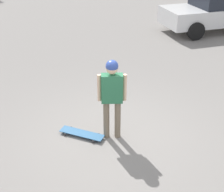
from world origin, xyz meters
TOP-DOWN VIEW (x-y plane):
  - ground_plane at (0.00, 0.00)m, footprint 220.00×220.00m
  - person at (0.00, 0.00)m, footprint 0.58×0.26m
  - skateboard at (-0.64, 0.13)m, footprint 0.96×0.72m
  - car_parked_near at (5.57, 6.91)m, footprint 4.66×2.43m

SIDE VIEW (x-z plane):
  - ground_plane at x=0.00m, z-range 0.00..0.00m
  - skateboard at x=-0.64m, z-range 0.03..0.10m
  - car_parked_near at x=5.57m, z-range 0.04..1.55m
  - person at x=0.00m, z-range 0.22..1.97m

